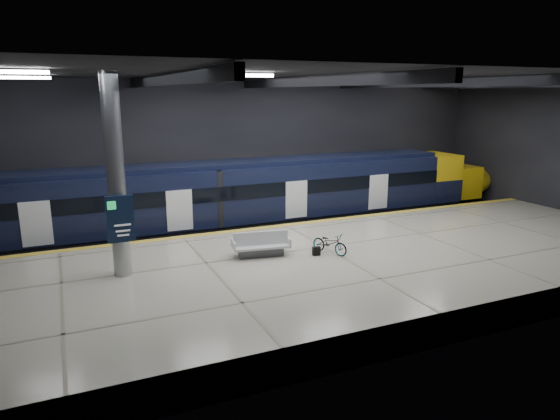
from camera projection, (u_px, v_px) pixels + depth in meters
ground at (312, 264)px, 21.78m from camera, size 30.00×30.00×0.00m
room_shell at (314, 132)px, 20.47m from camera, size 30.10×16.10×8.05m
platform at (342, 271)px, 19.43m from camera, size 30.00×11.00×1.10m
safety_strip at (286, 225)px, 23.98m from camera, size 30.00×0.40×0.01m
rails at (265, 231)px, 26.66m from camera, size 30.00×1.52×0.16m
train at (264, 195)px, 26.19m from camera, size 29.40×2.84×3.79m
bench at (261, 247)px, 19.39m from camera, size 2.34×1.27×0.98m
bicycle at (330, 243)px, 19.67m from camera, size 1.19×1.68×0.84m
pannier_bag at (316, 251)px, 19.49m from camera, size 0.32×0.22×0.35m
info_column at (116, 180)px, 16.70m from camera, size 0.90×0.78×6.90m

